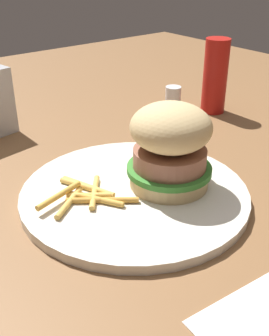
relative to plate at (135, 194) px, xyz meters
The scene contains 6 objects.
ground_plane 0.02m from the plate, 64.20° to the left, with size 1.60×1.60×0.00m, color brown.
plate is the anchor object (origin of this frame).
sandwich 0.07m from the plate, 111.71° to the right, with size 0.11×0.11×0.11m.
fries_pile 0.06m from the plate, 69.14° to the left, with size 0.10×0.11×0.01m.
ketchup_bottle 0.35m from the plate, 64.21° to the right, with size 0.04×0.04×0.13m, color #B21914.
salt_shaker 0.29m from the plate, 52.47° to the right, with size 0.03×0.03×0.06m, color white.
Camera 1 is at (-0.35, 0.26, 0.28)m, focal length 44.93 mm.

